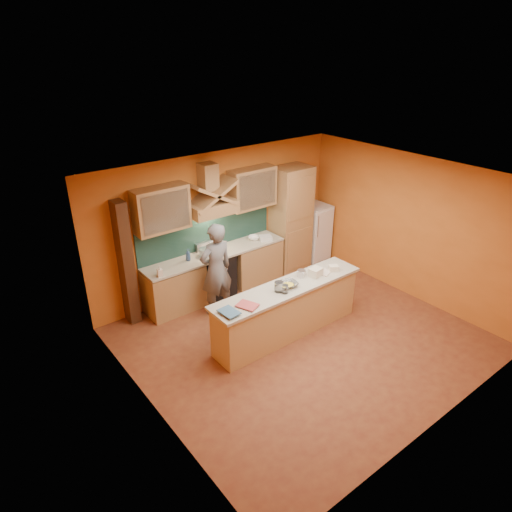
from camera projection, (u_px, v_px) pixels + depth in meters
floor at (302, 339)px, 7.89m from camera, size 5.50×5.00×0.01m
ceiling at (311, 182)px, 6.67m from camera, size 5.50×5.00×0.01m
wall_back at (219, 221)px, 9.05m from camera, size 5.50×0.02×2.80m
wall_front at (449, 341)px, 5.50m from camera, size 5.50×0.02×2.80m
wall_left at (148, 328)px, 5.76m from camera, size 0.02×5.00×2.80m
wall_right at (410, 227)px, 8.80m from camera, size 0.02×5.00×2.80m
base_cabinet_left at (174, 289)px, 8.57m from camera, size 1.10×0.60×0.86m
base_cabinet_right at (254, 261)px, 9.62m from camera, size 1.10×0.60×0.86m
counter_top at (216, 253)px, 8.89m from camera, size 3.00×0.62×0.04m
stove at (216, 274)px, 9.09m from camera, size 0.60×0.58×0.90m
backsplash at (207, 232)px, 8.94m from camera, size 3.00×0.03×0.70m
range_hood at (212, 208)px, 8.52m from camera, size 0.92×0.50×0.24m
hood_chimney at (208, 177)px, 8.34m from camera, size 0.30×0.30×0.50m
upper_cabinet_left at (161, 209)px, 7.95m from camera, size 1.00×0.35×0.80m
upper_cabinet_right at (252, 188)px, 9.05m from camera, size 1.00×0.35×0.80m
pantry_column at (291, 219)px, 9.86m from camera, size 0.80×0.60×2.30m
fridge at (314, 232)px, 10.49m from camera, size 0.58×0.60×1.30m
trim_column_left at (126, 264)px, 7.92m from camera, size 0.20×0.30×2.30m
island_body at (287, 312)px, 7.85m from camera, size 2.80×0.55×0.88m
island_top at (288, 287)px, 7.64m from camera, size 2.90×0.62×0.05m
person at (216, 270)px, 8.27m from camera, size 0.66×0.43×1.79m
pot_large at (206, 253)px, 8.71m from camera, size 0.24×0.24×0.15m
pot_small at (215, 246)px, 9.02m from camera, size 0.25×0.25×0.15m
soap_bottle_a at (160, 271)px, 7.95m from camera, size 0.11×0.11×0.21m
soap_bottle_b at (188, 255)px, 8.51m from camera, size 0.13×0.13×0.24m
bowl_back at (254, 238)px, 9.42m from camera, size 0.29×0.29×0.07m
dish_rack at (265, 238)px, 9.40m from camera, size 0.31×0.28×0.09m
book_lower at (243, 309)px, 6.96m from camera, size 0.34×0.39×0.03m
book_upper at (223, 315)px, 6.79m from camera, size 0.26×0.34×0.02m
jar_large at (279, 287)px, 7.44m from camera, size 0.15×0.15×0.17m
jar_small at (285, 289)px, 7.40m from camera, size 0.14×0.14×0.15m
kitchen_scale at (301, 274)px, 7.92m from camera, size 0.17×0.17×0.11m
mixing_bowl at (288, 284)px, 7.61m from camera, size 0.34×0.34×0.08m
cloth at (324, 272)px, 8.06m from camera, size 0.31×0.28×0.02m
grocery_bag_a at (316, 272)px, 7.94m from camera, size 0.25×0.21×0.14m
grocery_bag_b at (333, 268)px, 8.12m from camera, size 0.21×0.19×0.10m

